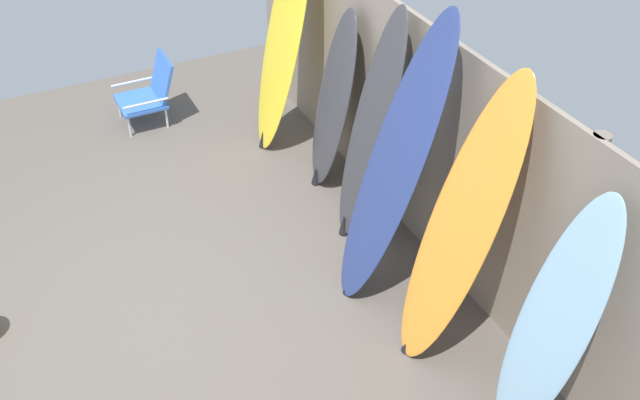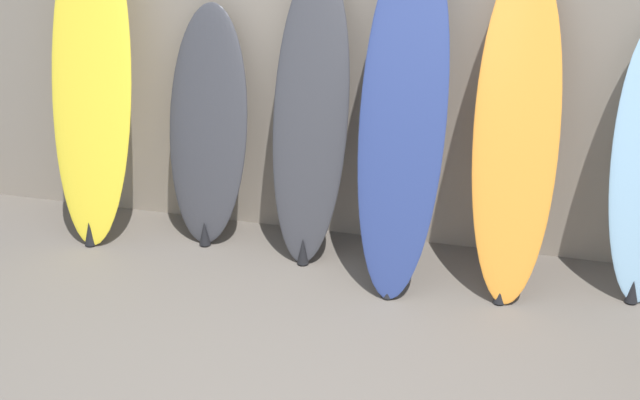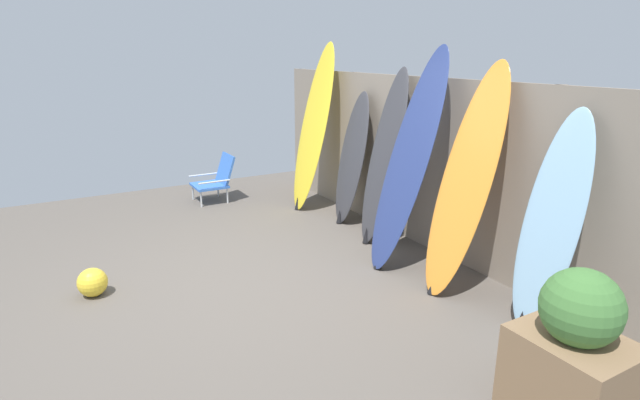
% 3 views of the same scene
% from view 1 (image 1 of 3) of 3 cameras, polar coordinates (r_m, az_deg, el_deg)
% --- Properties ---
extents(ground, '(7.68, 7.68, 0.00)m').
position_cam_1_polar(ground, '(5.29, -10.91, -9.14)').
color(ground, '#5B544C').
extents(fence_back, '(6.08, 0.11, 1.80)m').
position_cam_1_polar(fence_back, '(5.35, 8.74, 4.46)').
color(fence_back, gray).
rests_on(fence_back, ground).
extents(surfboard_yellow_0, '(0.60, 0.62, 2.18)m').
position_cam_1_polar(surfboard_yellow_0, '(6.46, -2.98, 12.78)').
color(surfboard_yellow_0, yellow).
rests_on(surfboard_yellow_0, ground).
extents(surfboard_charcoal_1, '(0.61, 0.45, 1.61)m').
position_cam_1_polar(surfboard_charcoal_1, '(6.02, 1.04, 7.82)').
color(surfboard_charcoal_1, '#38383D').
rests_on(surfboard_charcoal_1, ground).
extents(surfboard_charcoal_2, '(0.53, 0.52, 1.91)m').
position_cam_1_polar(surfboard_charcoal_2, '(5.38, 4.03, 5.55)').
color(surfboard_charcoal_2, '#38383D').
rests_on(surfboard_charcoal_2, ground).
extents(surfboard_navy_3, '(0.54, 0.77, 2.12)m').
position_cam_1_polar(surfboard_navy_3, '(4.81, 5.91, 2.63)').
color(surfboard_navy_3, navy).
rests_on(surfboard_navy_3, ground).
extents(surfboard_orange_4, '(0.57, 0.76, 2.00)m').
position_cam_1_polar(surfboard_orange_4, '(4.46, 11.18, -2.22)').
color(surfboard_orange_4, orange).
rests_on(surfboard_orange_4, ground).
extents(surfboard_skyblue_5, '(0.49, 0.53, 1.67)m').
position_cam_1_polar(surfboard_skyblue_5, '(4.23, 18.13, -9.61)').
color(surfboard_skyblue_5, '#8CB7D6').
rests_on(surfboard_skyblue_5, ground).
extents(beach_chair, '(0.50, 0.55, 0.66)m').
position_cam_1_polar(beach_chair, '(7.34, -13.43, 8.48)').
color(beach_chair, silver).
rests_on(beach_chair, ground).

